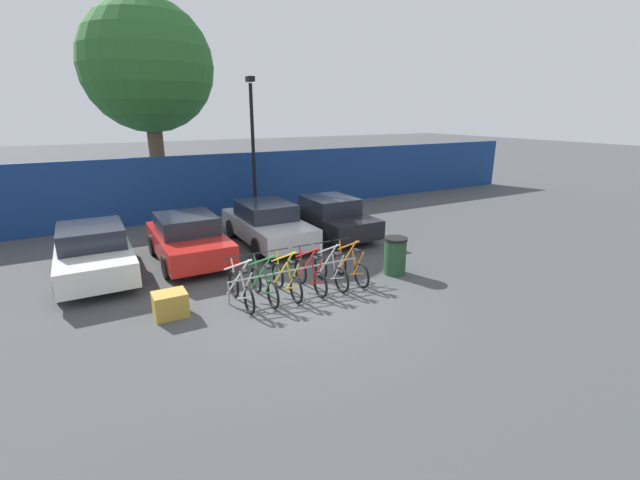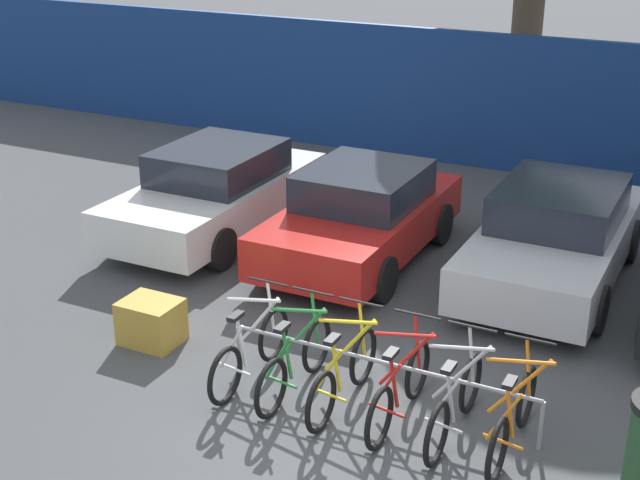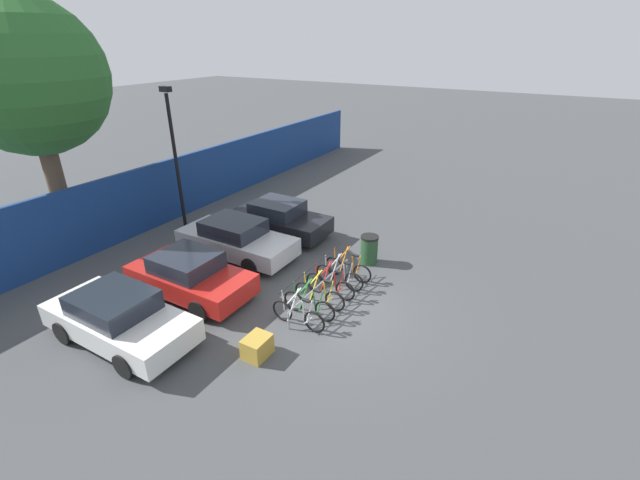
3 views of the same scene
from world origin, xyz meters
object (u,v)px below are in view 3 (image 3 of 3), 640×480
object	(u,v)px
bicycle_orange	(348,268)
car_black	(279,219)
lamp_post	(175,152)
trash_bin	(369,249)
car_red	(190,275)
car_white	(119,318)
bicycle_green	(309,305)
bicycle_red	(330,285)
bicycle_silver	(339,276)
tree_behind_hoarding	(27,78)
car_silver	(236,239)
bike_rack	(321,285)
bicycle_white	(298,315)
bicycle_yellow	(319,295)
cargo_crate	(257,347)

from	to	relation	value
bicycle_orange	car_black	world-z (taller)	car_black
lamp_post	bicycle_orange	bearing A→B (deg)	-93.19
bicycle_orange	trash_bin	xyz separation A→B (m)	(1.38, -0.14, 0.14)
car_red	car_white	bearing A→B (deg)	-179.61
bicycle_green	bicycle_red	distance (m)	1.23
bicycle_silver	tree_behind_hoarding	distance (m)	12.37
car_red	car_silver	bearing A→B (deg)	10.37
bike_rack	car_red	bearing A→B (deg)	117.08
bicycle_silver	car_silver	bearing A→B (deg)	89.49
car_black	lamp_post	world-z (taller)	lamp_post
bicycle_white	car_silver	size ratio (longest dim) A/B	0.39
bicycle_yellow	bicycle_orange	xyz separation A→B (m)	(1.85, 0.00, 0.00)
bicycle_white	car_red	world-z (taller)	car_red
bicycle_green	bicycle_red	bearing A→B (deg)	2.71
car_white	car_red	size ratio (longest dim) A/B	1.07
trash_bin	car_silver	bearing A→B (deg)	114.30
cargo_crate	tree_behind_hoarding	size ratio (longest dim) A/B	0.08
car_silver	trash_bin	bearing A→B (deg)	-65.70
car_red	car_black	world-z (taller)	same
bicycle_yellow	car_silver	bearing A→B (deg)	75.13
bicycle_green	bicycle_silver	size ratio (longest dim) A/B	1.00
bicycle_yellow	car_black	xyz separation A→B (m)	(3.59, 3.97, 0.31)
car_white	trash_bin	bearing A→B (deg)	-28.06
car_white	car_red	xyz separation A→B (m)	(2.51, 0.02, -0.00)
bike_rack	bicycle_yellow	distance (m)	0.39
cargo_crate	car_red	bearing A→B (deg)	70.86
bicycle_yellow	cargo_crate	world-z (taller)	bicycle_yellow
bicycle_yellow	car_red	size ratio (longest dim) A/B	0.43
bicycle_green	car_black	xyz separation A→B (m)	(4.18, 3.97, 0.31)
bicycle_red	car_black	distance (m)	4.95
lamp_post	trash_bin	size ratio (longest dim) A/B	5.45
bicycle_green	car_red	world-z (taller)	car_red
bicycle_silver	cargo_crate	xyz separation A→B (m)	(-3.94, 0.22, -0.10)
car_black	trash_bin	distance (m)	4.13
bicycle_silver	trash_bin	world-z (taller)	bicycle_silver
bicycle_red	car_red	bearing A→B (deg)	118.19
bicycle_green	car_silver	distance (m)	4.61
bike_rack	bicycle_white	bearing A→B (deg)	-174.34
bicycle_white	car_red	distance (m)	3.75
bicycle_orange	car_black	distance (m)	4.35
bicycle_red	bicycle_orange	bearing A→B (deg)	-1.57
bicycle_yellow	bicycle_red	distance (m)	0.65
bicycle_yellow	cargo_crate	size ratio (longest dim) A/B	2.44
bicycle_silver	bicycle_orange	world-z (taller)	same
bicycle_green	trash_bin	size ratio (longest dim) A/B	1.66
bicycle_white	car_white	xyz separation A→B (m)	(-2.83, 3.70, 0.31)
bicycle_green	car_red	size ratio (longest dim) A/B	0.43
car_black	cargo_crate	world-z (taller)	car_black
trash_bin	cargo_crate	size ratio (longest dim) A/B	1.47
bicycle_yellow	car_silver	distance (m)	4.41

